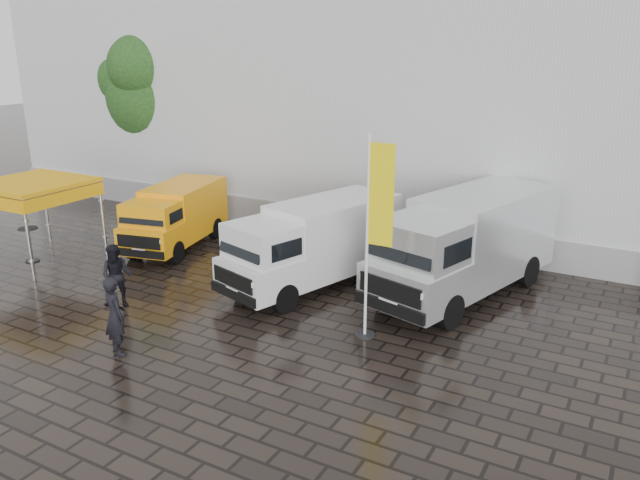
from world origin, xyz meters
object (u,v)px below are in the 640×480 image
Objects in this scene: cocktail_table at (30,245)px; person_front at (115,316)px; person_tent at (117,276)px; van_silver at (465,247)px; van_yellow at (176,218)px; canopy_tent at (31,187)px; van_white at (313,246)px; flagpole at (374,229)px.

cocktail_table is 0.60× the size of person_front.
cocktail_table is 5.41m from person_tent.
van_yellow is at bearing -160.94° from van_silver.
canopy_tent is at bearing 49.34° from cocktail_table.
canopy_tent is (-8.94, -2.34, 1.24)m from van_white.
van_yellow is 1.52× the size of canopy_tent.
person_tent is (-3.87, -3.81, -0.36)m from van_white.
canopy_tent is (-12.96, -3.78, 1.05)m from van_silver.
person_front is (-1.85, -5.80, -0.29)m from van_white.
van_white is 3.27× the size of person_tent.
person_front reaches higher than cocktail_table.
person_front is at bearing -113.39° from van_silver.
van_yellow is 2.66× the size of person_tent.
van_yellow reaches higher than person_tent.
van_yellow is at bearing -37.25° from person_front.
van_yellow is 0.81× the size of van_white.
van_silver is 4.04m from flagpole.
canopy_tent is 0.61× the size of flagpole.
canopy_tent reaches higher than van_yellow.
van_silver is 9.33m from person_front.
van_yellow is 0.70× the size of van_silver.
canopy_tent is at bearing -148.06° from van_silver.
van_white is 4.27m from van_silver.
person_tent is at bearing -23.22° from person_front.
van_silver is 9.50m from person_tent.
van_silver is at bearing 72.82° from flagpole.
flagpole is at bearing -31.29° from van_yellow.
van_white is at bearing 142.63° from flagpole.
person_front is 2.83m from person_tent.
van_white is at bearing -86.51° from person_front.
van_silver is 5.80× the size of cocktail_table.
canopy_tent reaches higher than cocktail_table.
person_front is (7.27, -3.24, 0.37)m from cocktail_table.
canopy_tent reaches higher than person_front.
van_yellow is at bearing -171.08° from van_white.
van_yellow reaches higher than cocktail_table.
van_yellow reaches higher than person_front.
cocktail_table is 0.65× the size of person_tent.
canopy_tent is at bearing -145.48° from van_yellow.
flagpole reaches higher than person_front.
person_tent is (-2.02, 1.98, -0.07)m from person_front.
van_silver reaches higher than van_yellow.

